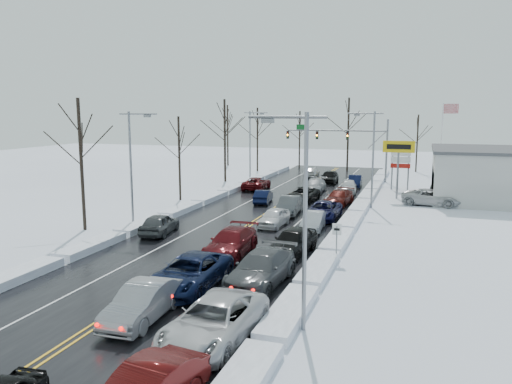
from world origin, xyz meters
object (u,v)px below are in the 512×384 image
(oncoming_car_0, at_px, (263,203))
(traffic_signal_mast, at_px, (347,139))
(tires_plus_sign, at_px, (399,151))
(flagpole, at_px, (443,136))

(oncoming_car_0, bearing_deg, traffic_signal_mast, -113.85)
(tires_plus_sign, xyz_separation_m, flagpole, (4.67, 14.01, 0.93))
(traffic_signal_mast, relative_size, flagpole, 1.33)
(oncoming_car_0, bearing_deg, tires_plus_sign, -158.97)
(traffic_signal_mast, bearing_deg, tires_plus_sign, -59.54)
(traffic_signal_mast, distance_m, flagpole, 11.90)
(traffic_signal_mast, relative_size, tires_plus_sign, 2.21)
(traffic_signal_mast, xyz_separation_m, flagpole, (11.72, 2.01, 0.45))
(traffic_signal_mast, xyz_separation_m, tires_plus_sign, (7.05, -12.00, -0.49))
(tires_plus_sign, bearing_deg, flagpole, 71.56)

